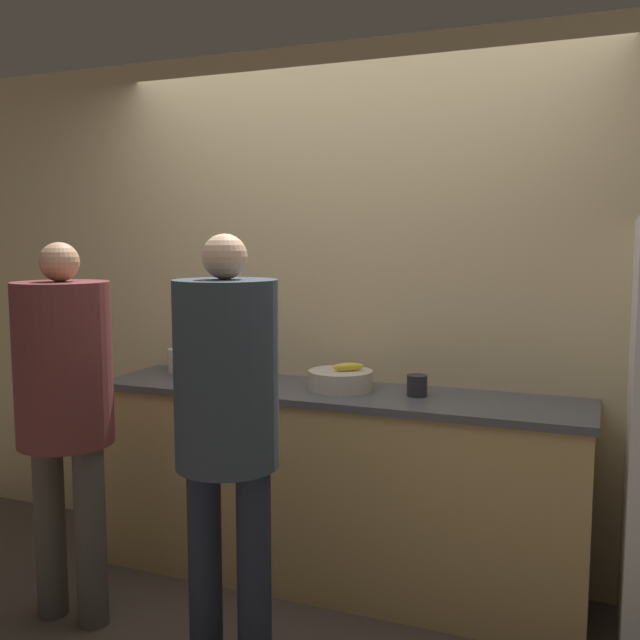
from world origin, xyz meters
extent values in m
plane|color=#4C4238|center=(0.00, 0.00, 0.00)|extent=(14.00, 14.00, 0.00)
cube|color=#D6BC8C|center=(0.00, 0.60, 1.30)|extent=(5.20, 0.06, 2.60)
cube|color=tan|center=(0.00, 0.33, 0.45)|extent=(2.30, 0.55, 0.91)
cube|color=#4C4C51|center=(0.00, 0.33, 0.92)|extent=(2.33, 0.58, 0.03)
cylinder|color=#4C4742|center=(-1.04, -0.44, 0.39)|extent=(0.13, 0.13, 0.78)
cylinder|color=#4C4742|center=(-0.82, -0.44, 0.39)|extent=(0.13, 0.13, 0.78)
cylinder|color=brown|center=(-0.93, -0.44, 1.13)|extent=(0.40, 0.40, 0.69)
sphere|color=tan|center=(-0.93, -0.44, 1.55)|extent=(0.16, 0.16, 0.16)
cylinder|color=#232838|center=(-0.23, -0.49, 0.40)|extent=(0.13, 0.13, 0.80)
cylinder|color=#232838|center=(-0.02, -0.49, 0.40)|extent=(0.13, 0.13, 0.80)
cylinder|color=#333D47|center=(-0.12, -0.49, 1.15)|extent=(0.39, 0.39, 0.70)
sphere|color=#DBAD89|center=(-0.12, -0.49, 1.58)|extent=(0.17, 0.17, 0.17)
cylinder|color=beige|center=(0.03, 0.33, 0.99)|extent=(0.30, 0.30, 0.09)
ellipsoid|color=yellow|center=(0.06, 0.33, 1.05)|extent=(0.15, 0.12, 0.04)
cylinder|color=silver|center=(-0.93, 0.43, 1.01)|extent=(0.12, 0.12, 0.13)
cylinder|color=#99754C|center=(-0.94, 0.43, 1.10)|extent=(0.01, 0.05, 0.21)
cylinder|color=#99754C|center=(-0.92, 0.43, 1.10)|extent=(0.03, 0.04, 0.21)
cylinder|color=#99754C|center=(-0.93, 0.41, 1.10)|extent=(0.05, 0.01, 0.21)
cylinder|color=silver|center=(-0.86, 0.32, 0.99)|extent=(0.06, 0.06, 0.10)
cylinder|color=silver|center=(-0.86, 0.32, 1.06)|extent=(0.03, 0.03, 0.03)
cylinder|color=black|center=(-0.86, 0.32, 1.08)|extent=(0.03, 0.03, 0.01)
cylinder|color=#28282D|center=(0.39, 0.33, 0.99)|extent=(0.09, 0.09, 0.10)
camera|label=1|loc=(1.16, -2.77, 1.64)|focal=40.00mm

